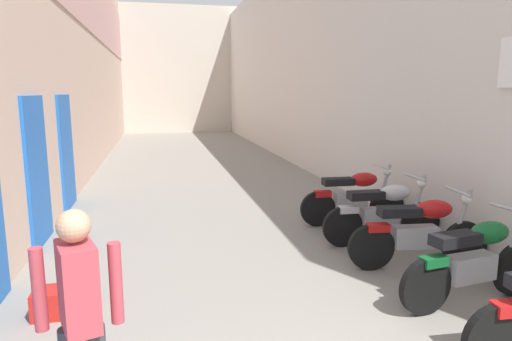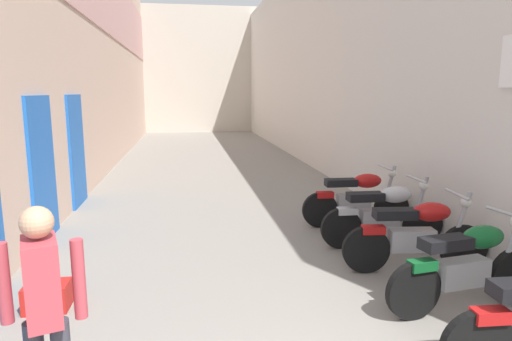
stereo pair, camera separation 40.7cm
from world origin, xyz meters
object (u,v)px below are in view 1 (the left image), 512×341
(pedestrian_by_doorway, at_px, (80,313))
(motorcycle_second, at_px, (475,260))
(motorcycle_third, at_px, (420,231))
(plastic_crate, at_px, (56,302))
(motorcycle_fourth, at_px, (383,211))
(motorcycle_fifth, at_px, (354,196))

(pedestrian_by_doorway, bearing_deg, motorcycle_second, 17.19)
(motorcycle_third, height_order, plastic_crate, motorcycle_third)
(pedestrian_by_doorway, bearing_deg, motorcycle_fourth, 39.93)
(motorcycle_fifth, distance_m, pedestrian_by_doorway, 5.61)
(motorcycle_third, bearing_deg, motorcycle_fifth, 90.00)
(motorcycle_third, relative_size, pedestrian_by_doorway, 1.18)
(motorcycle_second, xyz_separation_m, plastic_crate, (-4.30, 0.70, -0.36))
(motorcycle_second, xyz_separation_m, pedestrian_by_doorway, (-3.74, -1.16, 0.42))
(motorcycle_fourth, height_order, plastic_crate, motorcycle_fourth)
(motorcycle_second, distance_m, motorcycle_third, 1.02)
(motorcycle_fifth, bearing_deg, motorcycle_second, -90.00)
(motorcycle_fourth, relative_size, motorcycle_fifth, 1.00)
(motorcycle_third, xyz_separation_m, plastic_crate, (-4.30, -0.32, -0.36))
(motorcycle_second, height_order, pedestrian_by_doorway, pedestrian_by_doorway)
(motorcycle_second, distance_m, motorcycle_fourth, 1.97)
(motorcycle_second, bearing_deg, motorcycle_fourth, 90.00)
(motorcycle_fifth, relative_size, plastic_crate, 4.21)
(motorcycle_second, height_order, motorcycle_third, same)
(motorcycle_third, height_order, motorcycle_fifth, same)
(motorcycle_fifth, bearing_deg, motorcycle_third, -90.00)
(pedestrian_by_doorway, distance_m, plastic_crate, 2.09)
(plastic_crate, bearing_deg, pedestrian_by_doorway, -73.05)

